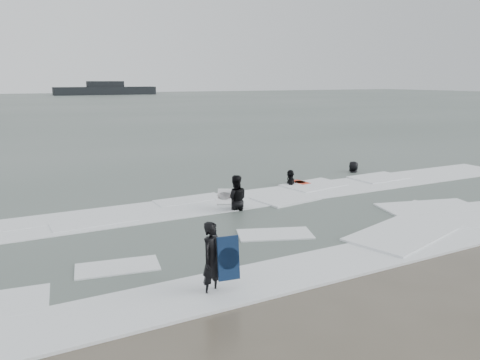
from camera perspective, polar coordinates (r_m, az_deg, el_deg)
name	(u,v)px	position (r m, az deg, el deg)	size (l,w,h in m)	color
ground	(326,255)	(12.86, 10.40, -9.00)	(320.00, 320.00, 0.00)	brown
sea	(44,106)	(89.85, -22.76, 8.34)	(320.00, 320.00, 0.00)	#47544C
surfer_centre	(213,294)	(10.56, -3.30, -13.68)	(0.61, 0.40, 1.66)	black
surfer_wading	(235,211)	(16.76, -0.56, -3.77)	(0.90, 0.70, 1.85)	black
surfer_right_near	(290,186)	(20.71, 6.15, -0.74)	(1.10, 0.46, 1.88)	black
surfer_right_far	(353,173)	(24.11, 13.63, 0.82)	(0.85, 0.56, 1.75)	black
surf_foam	(258,218)	(15.77, 2.17, -4.65)	(30.03, 9.06, 0.09)	white
bodyboards	(259,203)	(15.87, 2.29, -2.82)	(8.12, 8.93, 1.25)	#0E2042
vessel_horizon	(106,90)	(148.74, -16.06, 10.51)	(29.65, 5.29, 4.02)	black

